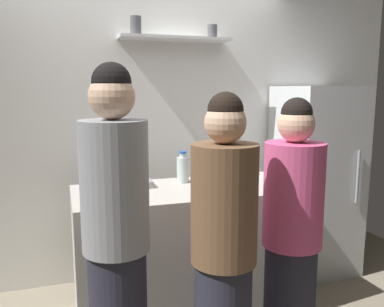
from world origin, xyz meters
name	(u,v)px	position (x,y,z in m)	size (l,w,h in m)	color
back_wall_assembly	(146,128)	(0.00, 1.25, 1.30)	(4.80, 0.32, 2.60)	white
refrigerator	(315,179)	(1.47, 0.85, 0.83)	(0.62, 0.68, 1.67)	silver
counter	(192,249)	(0.18, 0.49, 0.47)	(1.68, 0.71, 0.94)	#B7B2A8
baking_pan	(127,183)	(-0.26, 0.67, 0.96)	(0.34, 0.24, 0.05)	gray
utensil_holder	(125,190)	(-0.32, 0.36, 0.99)	(0.11, 0.11, 0.22)	#B2B2B7
wine_bottle_pale_glass	(232,162)	(0.59, 0.74, 1.06)	(0.07, 0.07, 0.33)	#B2BFB2
wine_bottle_amber_glass	(211,165)	(0.41, 0.70, 1.05)	(0.07, 0.07, 0.31)	#472814
water_bottle_plastic	(183,169)	(0.16, 0.68, 1.04)	(0.09, 0.09, 0.24)	silver
person_pink_top	(292,239)	(0.53, -0.27, 0.78)	(0.34, 0.34, 1.60)	#262633
person_grey_hoodie	(116,240)	(-0.46, -0.23, 0.89)	(0.34, 0.34, 1.77)	#262633
person_brown_jacket	(224,254)	(0.06, -0.39, 0.80)	(0.34, 0.34, 1.63)	#262633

